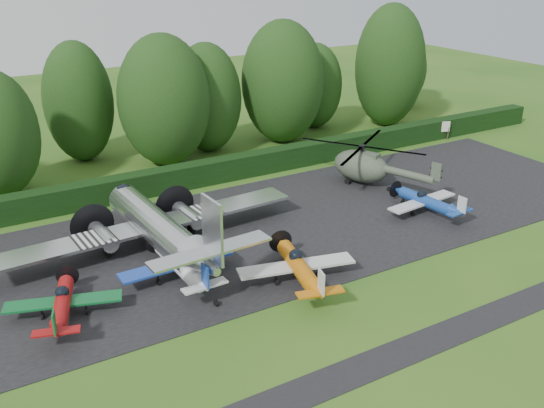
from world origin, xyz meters
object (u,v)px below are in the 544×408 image
transport_plane (158,228)px  sign_board (434,128)px  helicopter (362,163)px  light_plane_red (62,303)px  light_plane_orange (299,267)px  light_plane_blue (427,201)px  light_plane_white (180,264)px

transport_plane → sign_board: size_ratio=6.10×
helicopter → light_plane_red: bearing=-143.3°
light_plane_orange → sign_board: 33.83m
light_plane_red → light_plane_orange: size_ratio=0.87×
transport_plane → helicopter: transport_plane is taller
helicopter → sign_board: 16.14m
transport_plane → light_plane_blue: 20.58m
light_plane_white → sign_board: light_plane_white is taller
light_plane_white → light_plane_orange: bearing=-30.8°
transport_plane → sign_board: bearing=19.5°
transport_plane → light_plane_white: size_ratio=2.82×
light_plane_orange → light_plane_blue: 14.74m
light_plane_red → light_plane_blue: bearing=-16.3°
transport_plane → light_plane_orange: bearing=-50.3°
light_plane_red → light_plane_blue: (27.49, 0.65, 0.02)m
light_plane_orange → light_plane_white: bearing=134.0°
light_plane_red → sign_board: (41.91, 14.73, 0.32)m
light_plane_white → light_plane_orange: size_ratio=0.99×
light_plane_red → light_plane_orange: (13.29, -3.32, 0.16)m
light_plane_white → light_plane_blue: light_plane_white is taller
light_plane_blue → helicopter: helicopter is taller
light_plane_orange → helicopter: helicopter is taller
light_plane_red → light_plane_white: size_ratio=0.87×
light_plane_white → light_plane_orange: light_plane_orange is taller
transport_plane → sign_board: (34.56, 9.95, -0.58)m
transport_plane → light_plane_red: size_ratio=3.22×
light_plane_white → sign_board: size_ratio=2.17×
transport_plane → light_plane_red: transport_plane is taller
light_plane_white → sign_board: (34.74, 14.11, 0.18)m
light_plane_red → sign_board: 44.43m
light_plane_blue → light_plane_white: bearing=-174.1°
helicopter → transport_plane: bearing=-150.2°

